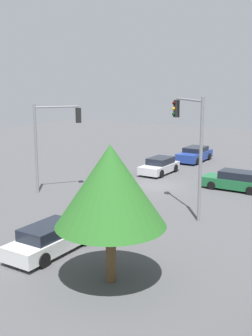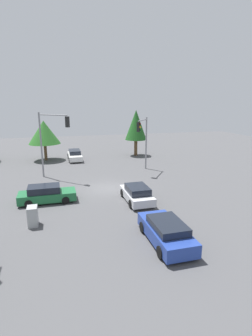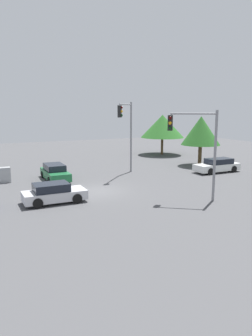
# 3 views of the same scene
# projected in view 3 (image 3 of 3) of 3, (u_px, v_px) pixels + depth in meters

# --- Properties ---
(ground_plane) EXTENTS (80.00, 80.00, 0.00)m
(ground_plane) POSITION_uv_depth(u_px,v_px,m) (98.00, 191.00, 25.40)
(ground_plane) COLOR #4C4C4F
(sedan_green) EXTENTS (1.90, 4.53, 1.39)m
(sedan_green) POSITION_uv_depth(u_px,v_px,m) (55.00, 172.00, 29.28)
(sedan_green) COLOR #1E6638
(sedan_green) RESTS_ON ground_plane
(sedan_white) EXTENTS (4.76, 1.85, 1.38)m
(sedan_white) POSITION_uv_depth(u_px,v_px,m) (217.00, 166.00, 32.81)
(sedan_white) COLOR silver
(sedan_white) RESTS_ON ground_plane
(sedan_silver) EXTENTS (4.20, 1.96, 1.36)m
(sedan_silver) POSITION_uv_depth(u_px,v_px,m) (54.00, 193.00, 22.17)
(sedan_silver) COLOR silver
(sedan_silver) RESTS_ON ground_plane
(traffic_signal_main) EXTENTS (2.79, 2.10, 6.22)m
(traffic_signal_main) POSITION_uv_depth(u_px,v_px,m) (197.00, 140.00, 22.19)
(traffic_signal_main) COLOR gray
(traffic_signal_main) RESTS_ON ground_plane
(traffic_signal_cross) EXTENTS (2.79, 3.04, 6.93)m
(traffic_signal_cross) POSITION_uv_depth(u_px,v_px,m) (127.00, 125.00, 30.98)
(traffic_signal_cross) COLOR gray
(traffic_signal_cross) RESTS_ON ground_plane
(electrical_cabinet) EXTENTS (0.89, 0.64, 1.32)m
(electrical_cabinet) POSITION_uv_depth(u_px,v_px,m) (5.00, 175.00, 28.21)
(electrical_cabinet) COLOR #9EA0A3
(electrical_cabinet) RESTS_ON ground_plane
(tree_behind) EXTENTS (5.91, 5.91, 5.45)m
(tree_behind) POSITION_uv_depth(u_px,v_px,m) (162.00, 126.00, 44.77)
(tree_behind) COLOR brown
(tree_behind) RESTS_ON ground_plane
(tree_corner) EXTENTS (4.30, 4.30, 5.47)m
(tree_corner) POSITION_uv_depth(u_px,v_px,m) (201.00, 131.00, 36.08)
(tree_corner) COLOR brown
(tree_corner) RESTS_ON ground_plane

